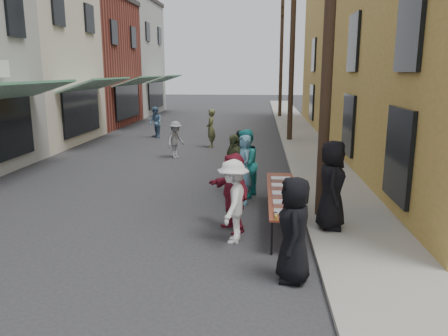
% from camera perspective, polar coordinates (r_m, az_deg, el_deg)
% --- Properties ---
extents(ground, '(120.00, 120.00, 0.00)m').
position_cam_1_polar(ground, '(8.61, -15.01, -12.03)').
color(ground, '#28282B').
rests_on(ground, ground).
extents(sidewalk, '(2.20, 60.00, 0.10)m').
position_cam_1_polar(sidewalk, '(22.72, 10.28, 3.56)').
color(sidewalk, gray).
rests_on(sidewalk, ground).
extents(storefront_row, '(8.00, 37.00, 9.00)m').
position_cam_1_polar(storefront_row, '(25.73, -25.75, 12.68)').
color(storefront_row, maroon).
rests_on(storefront_row, ground).
extents(building_ochre, '(10.00, 28.00, 10.00)m').
position_cam_1_polar(building_ochre, '(22.95, 26.93, 14.93)').
color(building_ochre, olive).
rests_on(building_ochre, ground).
extents(utility_pole_near, '(0.26, 0.26, 9.00)m').
position_cam_1_polar(utility_pole_near, '(10.50, 13.60, 17.57)').
color(utility_pole_near, '#2D2116').
rests_on(utility_pole_near, ground).
extents(utility_pole_mid, '(0.26, 0.26, 9.00)m').
position_cam_1_polar(utility_pole_mid, '(22.42, 8.89, 14.90)').
color(utility_pole_mid, '#2D2116').
rests_on(utility_pole_mid, ground).
extents(utility_pole_far, '(0.26, 0.26, 9.00)m').
position_cam_1_polar(utility_pole_far, '(34.39, 7.48, 14.07)').
color(utility_pole_far, '#2D2116').
rests_on(utility_pole_far, ground).
extents(serving_table, '(0.70, 4.00, 0.75)m').
position_cam_1_polar(serving_table, '(10.31, 7.67, -3.37)').
color(serving_table, maroon).
rests_on(serving_table, ground).
extents(catering_tray_sausage, '(0.50, 0.33, 0.08)m').
position_cam_1_polar(catering_tray_sausage, '(8.71, 8.21, -5.85)').
color(catering_tray_sausage, maroon).
rests_on(catering_tray_sausage, serving_table).
extents(catering_tray_foil_b, '(0.50, 0.33, 0.08)m').
position_cam_1_polar(catering_tray_foil_b, '(9.33, 7.98, -4.59)').
color(catering_tray_foil_b, '#B2B2B7').
rests_on(catering_tray_foil_b, serving_table).
extents(catering_tray_buns, '(0.50, 0.33, 0.08)m').
position_cam_1_polar(catering_tray_buns, '(10.00, 7.77, -3.41)').
color(catering_tray_buns, tan).
rests_on(catering_tray_buns, serving_table).
extents(catering_tray_foil_d, '(0.50, 0.33, 0.08)m').
position_cam_1_polar(catering_tray_foil_d, '(10.67, 7.58, -2.38)').
color(catering_tray_foil_d, '#B2B2B7').
rests_on(catering_tray_foil_d, serving_table).
extents(catering_tray_buns_end, '(0.50, 0.33, 0.08)m').
position_cam_1_polar(catering_tray_buns_end, '(11.35, 7.42, -1.48)').
color(catering_tray_buns_end, tan).
rests_on(catering_tray_buns_end, serving_table).
extents(condiment_jar_a, '(0.07, 0.07, 0.08)m').
position_cam_1_polar(condiment_jar_a, '(8.42, 6.82, -6.47)').
color(condiment_jar_a, '#A57F26').
rests_on(condiment_jar_a, serving_table).
extents(condiment_jar_b, '(0.07, 0.07, 0.08)m').
position_cam_1_polar(condiment_jar_b, '(8.51, 6.80, -6.25)').
color(condiment_jar_b, '#A57F26').
rests_on(condiment_jar_b, serving_table).
extents(condiment_jar_c, '(0.07, 0.07, 0.08)m').
position_cam_1_polar(condiment_jar_c, '(8.61, 6.77, -6.04)').
color(condiment_jar_c, '#A57F26').
rests_on(condiment_jar_c, serving_table).
extents(cup_stack, '(0.08, 0.08, 0.12)m').
position_cam_1_polar(cup_stack, '(8.48, 9.66, -6.26)').
color(cup_stack, tan).
rests_on(cup_stack, serving_table).
extents(guest_front_a, '(0.61, 0.91, 1.83)m').
position_cam_1_polar(guest_front_a, '(7.49, 9.14, -7.96)').
color(guest_front_a, black).
rests_on(guest_front_a, ground).
extents(guest_front_b, '(0.65, 0.79, 1.88)m').
position_cam_1_polar(guest_front_b, '(11.67, 2.56, -0.24)').
color(guest_front_b, '#578EA9').
rests_on(guest_front_b, ground).
extents(guest_front_c, '(0.97, 1.11, 1.95)m').
position_cam_1_polar(guest_front_c, '(12.26, 2.74, 0.55)').
color(guest_front_c, teal).
rests_on(guest_front_c, ground).
extents(guest_front_d, '(0.77, 1.20, 1.76)m').
position_cam_1_polar(guest_front_d, '(9.05, 1.19, -4.40)').
color(guest_front_d, white).
rests_on(guest_front_d, ground).
extents(guest_front_e, '(0.91, 1.08, 1.74)m').
position_cam_1_polar(guest_front_e, '(12.79, 1.30, 0.58)').
color(guest_front_e, '#4D5732').
rests_on(guest_front_e, ground).
extents(guest_queue_back, '(1.28, 1.69, 1.78)m').
position_cam_1_polar(guest_queue_back, '(9.72, 1.20, -3.15)').
color(guest_queue_back, maroon).
rests_on(guest_queue_back, ground).
extents(server, '(0.75, 1.04, 1.97)m').
position_cam_1_polar(server, '(9.83, 13.90, -2.17)').
color(server, black).
rests_on(server, sidewalk).
extents(passerby_left, '(0.93, 1.13, 1.52)m').
position_cam_1_polar(passerby_left, '(18.11, -6.34, 3.70)').
color(passerby_left, slate).
rests_on(passerby_left, ground).
extents(passerby_mid, '(0.87, 0.38, 1.47)m').
position_cam_1_polar(passerby_mid, '(15.62, 2.02, 2.27)').
color(passerby_mid, black).
rests_on(passerby_mid, ground).
extents(passerby_right, '(0.48, 0.69, 1.80)m').
position_cam_1_polar(passerby_right, '(20.50, -1.73, 5.19)').
color(passerby_right, '#505632').
rests_on(passerby_right, ground).
extents(passerby_far, '(0.98, 1.02, 1.66)m').
position_cam_1_polar(passerby_far, '(23.81, -8.95, 5.91)').
color(passerby_far, '#50749A').
rests_on(passerby_far, ground).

